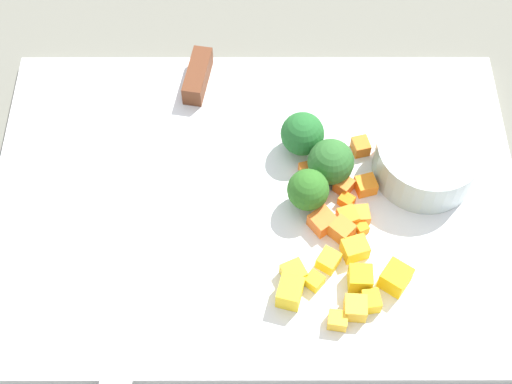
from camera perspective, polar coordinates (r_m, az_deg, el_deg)
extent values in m
plane|color=slate|center=(0.67, 0.00, -0.99)|extent=(4.00, 4.00, 0.00)
cube|color=white|center=(0.66, 0.00, -0.72)|extent=(0.46, 0.33, 0.01)
cylinder|color=#B0C0C2|center=(0.68, 12.85, 2.47)|extent=(0.09, 0.09, 0.04)
cube|color=silver|center=(0.63, -8.53, -6.87)|extent=(0.06, 0.19, 0.00)
cube|color=#5E2F1A|center=(0.73, -4.41, 8.79)|extent=(0.03, 0.06, 0.02)
cube|color=orange|center=(0.67, 3.93, 1.75)|extent=(0.02, 0.01, 0.01)
cube|color=orange|center=(0.66, 6.92, -0.65)|extent=(0.02, 0.02, 0.01)
cube|color=orange|center=(0.65, 8.01, -1.73)|extent=(0.02, 0.02, 0.01)
cube|color=orange|center=(0.64, 5.10, -2.24)|extent=(0.03, 0.03, 0.01)
cube|color=orange|center=(0.67, 8.37, 0.50)|extent=(0.02, 0.02, 0.01)
cube|color=orange|center=(0.65, 8.02, -2.64)|extent=(0.01, 0.01, 0.01)
cube|color=orange|center=(0.65, 6.99, -1.96)|extent=(0.02, 0.02, 0.01)
cube|color=orange|center=(0.66, 6.72, 0.49)|extent=(0.02, 0.02, 0.01)
cube|color=orange|center=(0.64, 6.58, -2.91)|extent=(0.02, 0.02, 0.02)
cube|color=orange|center=(0.69, 7.98, 3.45)|extent=(0.02, 0.02, 0.01)
cube|color=orange|center=(0.66, 4.89, -0.26)|extent=(0.02, 0.02, 0.01)
cube|color=yellow|center=(0.61, 7.59, -8.73)|extent=(0.02, 0.02, 0.02)
cube|color=yellow|center=(0.63, 5.57, -5.21)|extent=(0.02, 0.02, 0.01)
cube|color=yellow|center=(0.60, 6.25, -9.67)|extent=(0.02, 0.02, 0.01)
cube|color=yellow|center=(0.63, 7.56, -4.30)|extent=(0.02, 0.02, 0.02)
cube|color=yellow|center=(0.62, 10.59, -6.43)|extent=(0.03, 0.03, 0.02)
cube|color=yellow|center=(0.61, 2.63, -7.61)|extent=(0.02, 0.03, 0.02)
cube|color=yellow|center=(0.62, 2.90, -6.16)|extent=(0.02, 0.02, 0.01)
cube|color=yellow|center=(0.61, 8.77, -8.20)|extent=(0.02, 0.02, 0.01)
cube|color=yellow|center=(0.62, 7.95, -6.51)|extent=(0.02, 0.02, 0.02)
cube|color=yellow|center=(0.62, 4.48, -6.76)|extent=(0.02, 0.02, 0.01)
cylinder|color=#98BA54|center=(0.68, 3.50, 3.61)|extent=(0.01, 0.01, 0.01)
sphere|color=#23652A|center=(0.67, 3.58, 4.44)|extent=(0.04, 0.04, 0.04)
cylinder|color=#98B062|center=(0.67, 5.62, 1.54)|extent=(0.01, 0.01, 0.01)
sphere|color=#2E662B|center=(0.66, 5.73, 2.29)|extent=(0.04, 0.04, 0.04)
cylinder|color=#89B267|center=(0.65, 3.93, -0.61)|extent=(0.01, 0.01, 0.01)
sphere|color=#2E6922|center=(0.64, 4.01, 0.17)|extent=(0.04, 0.04, 0.04)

